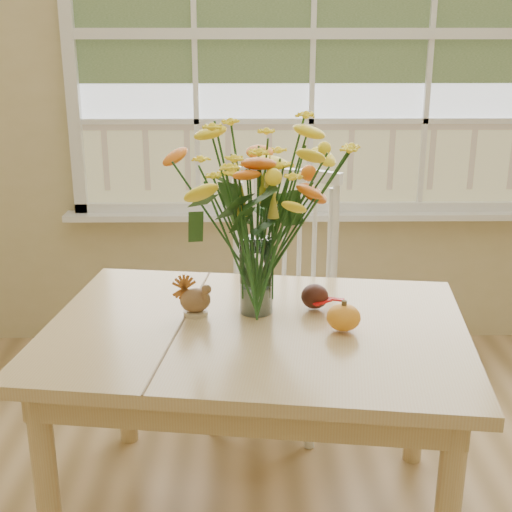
{
  "coord_description": "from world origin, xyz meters",
  "views": [
    {
      "loc": [
        -0.31,
        -1.1,
        1.56
      ],
      "look_at": [
        -0.28,
        0.86,
        0.91
      ],
      "focal_mm": 48.0,
      "sensor_mm": 36.0,
      "label": 1
    }
  ],
  "objects": [
    {
      "name": "dark_gourd",
      "position": [
        -0.09,
        0.97,
        0.73
      ],
      "size": [
        0.12,
        0.09,
        0.08
      ],
      "color": "#38160F",
      "rests_on": "dining_table"
    },
    {
      "name": "wall_back",
      "position": [
        0.0,
        2.25,
        1.35
      ],
      "size": [
        4.0,
        0.02,
        2.7
      ],
      "primitive_type": "cube",
      "color": "#CBBA81",
      "rests_on": "floor"
    },
    {
      "name": "windsor_chair",
      "position": [
        -0.19,
        1.53,
        0.56
      ],
      "size": [
        0.58,
        0.57,
        1.01
      ],
      "rotation": [
        0.0,
        0.0,
        -0.32
      ],
      "color": "white",
      "rests_on": "floor"
    },
    {
      "name": "flower_vase",
      "position": [
        -0.28,
        0.96,
        1.06
      ],
      "size": [
        0.51,
        0.51,
        0.61
      ],
      "color": "white",
      "rests_on": "dining_table"
    },
    {
      "name": "pumpkin",
      "position": [
        -0.02,
        0.8,
        0.73
      ],
      "size": [
        0.1,
        0.1,
        0.08
      ],
      "primitive_type": "ellipsoid",
      "color": "orange",
      "rests_on": "dining_table"
    },
    {
      "name": "dining_table",
      "position": [
        -0.28,
        0.84,
        0.6
      ],
      "size": [
        1.4,
        1.09,
        0.69
      ],
      "rotation": [
        0.0,
        0.0,
        -0.13
      ],
      "color": "tan",
      "rests_on": "floor"
    },
    {
      "name": "window",
      "position": [
        0.0,
        2.21,
        1.53
      ],
      "size": [
        2.42,
        0.12,
        1.74
      ],
      "color": "silver",
      "rests_on": "wall_back"
    },
    {
      "name": "turkey_figurine",
      "position": [
        -0.48,
        0.93,
        0.74
      ],
      "size": [
        0.11,
        0.09,
        0.12
      ],
      "rotation": [
        0.0,
        0.0,
        0.17
      ],
      "color": "#CCB78C",
      "rests_on": "dining_table"
    }
  ]
}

